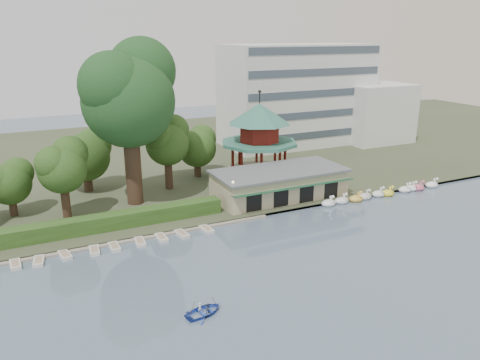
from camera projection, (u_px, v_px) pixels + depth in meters
ground_plane at (304, 287)px, 43.35m from camera, size 220.00×220.00×0.00m
shore at (153, 157)px, 88.09m from camera, size 220.00×70.00×0.40m
embankment at (228, 221)px, 58.21m from camera, size 220.00×0.60×0.30m
dock at (132, 239)px, 53.22m from camera, size 34.00×1.60×0.24m
boathouse at (279, 183)px, 65.66m from camera, size 18.60×9.39×3.90m
pavilion at (259, 133)px, 73.58m from camera, size 12.40×12.40×13.50m
office_building at (310, 98)px, 96.01m from camera, size 38.00×18.00×20.00m
hedge at (99, 223)px, 54.48m from camera, size 30.00×2.00×1.80m
lamp_post at (233, 191)px, 59.33m from camera, size 0.36×0.36×4.28m
big_tree at (129, 92)px, 59.43m from camera, size 13.08×12.19×21.78m
small_trees at (95, 158)px, 63.47m from camera, size 39.64×16.56×10.86m
swan_boats at (384, 193)px, 67.43m from camera, size 21.13×2.12×1.92m
moored_rowboats at (104, 248)px, 50.65m from camera, size 24.95×2.74×0.36m
rowboat_with_passengers at (204, 309)px, 39.01m from camera, size 5.41×4.43×2.01m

